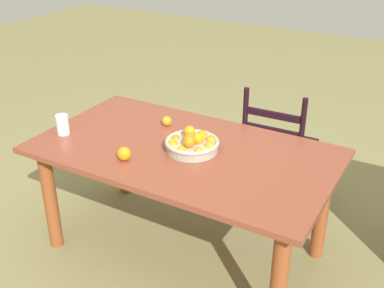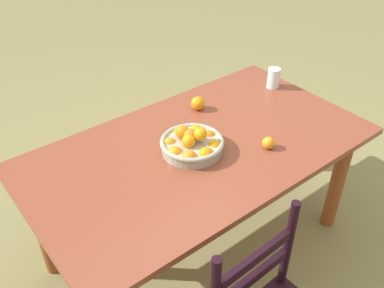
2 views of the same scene
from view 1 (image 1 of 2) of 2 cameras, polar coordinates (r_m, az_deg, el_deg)
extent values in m
plane|color=olive|center=(3.14, -0.91, -12.37)|extent=(12.00, 12.00, 0.00)
cube|color=brown|center=(2.75, -1.02, -0.86)|extent=(1.72, 0.96, 0.03)
cylinder|color=brown|center=(3.11, -16.50, -6.31)|extent=(0.08, 0.08, 0.69)
cylinder|color=brown|center=(2.43, 10.24, -16.13)|extent=(0.08, 0.08, 0.69)
cylinder|color=brown|center=(3.56, -8.28, -0.86)|extent=(0.08, 0.08, 0.69)
cylinder|color=brown|center=(3.00, 15.20, -7.44)|extent=(0.08, 0.08, 0.69)
cube|color=black|center=(3.48, 10.35, -0.26)|extent=(0.46, 0.46, 0.03)
cylinder|color=black|center=(3.71, 13.92, -2.70)|extent=(0.04, 0.04, 0.41)
cylinder|color=black|center=(3.80, 8.23, -1.37)|extent=(0.04, 0.04, 0.41)
cylinder|color=black|center=(3.38, 12.13, -5.64)|extent=(0.04, 0.04, 0.41)
cylinder|color=black|center=(3.48, 5.94, -4.09)|extent=(0.04, 0.04, 0.41)
cylinder|color=black|center=(3.16, 12.93, 1.44)|extent=(0.04, 0.04, 0.46)
cylinder|color=black|center=(3.27, 6.32, 2.86)|extent=(0.04, 0.04, 0.46)
cube|color=black|center=(3.22, 9.52, 1.57)|extent=(0.36, 0.03, 0.04)
cube|color=black|center=(3.18, 9.67, 3.41)|extent=(0.36, 0.03, 0.04)
cylinder|color=#A1A290|center=(2.71, 0.00, -0.26)|extent=(0.30, 0.30, 0.05)
torus|color=#A1A290|center=(2.70, 0.00, 0.24)|extent=(0.31, 0.31, 0.02)
sphere|color=orange|center=(2.66, 2.11, -0.41)|extent=(0.07, 0.07, 0.07)
sphere|color=orange|center=(2.73, 2.20, 0.32)|extent=(0.07, 0.07, 0.07)
sphere|color=orange|center=(2.79, 1.16, 0.92)|extent=(0.07, 0.07, 0.07)
sphere|color=orange|center=(2.80, -0.48, 1.01)|extent=(0.06, 0.06, 0.06)
sphere|color=orange|center=(2.76, -1.95, 0.53)|extent=(0.06, 0.06, 0.06)
sphere|color=orange|center=(2.69, -2.28, -0.15)|extent=(0.07, 0.07, 0.07)
sphere|color=orange|center=(2.62, -1.27, -0.89)|extent=(0.06, 0.06, 0.06)
sphere|color=orange|center=(2.61, 0.82, -1.00)|extent=(0.06, 0.06, 0.06)
sphere|color=orange|center=(2.71, -0.28, 1.50)|extent=(0.06, 0.06, 0.06)
sphere|color=orange|center=(2.69, 0.72, 0.66)|extent=(0.07, 0.07, 0.07)
sphere|color=orange|center=(2.64, -0.35, 0.30)|extent=(0.07, 0.07, 0.07)
sphere|color=orange|center=(2.67, -0.20, 0.54)|extent=(0.06, 0.06, 0.06)
sphere|color=orange|center=(2.68, -0.24, 0.72)|extent=(0.06, 0.06, 0.06)
sphere|color=orange|center=(2.63, -8.08, -1.15)|extent=(0.08, 0.08, 0.08)
sphere|color=orange|center=(3.02, -3.02, 2.75)|extent=(0.06, 0.06, 0.06)
cylinder|color=silver|center=(2.99, -15.13, 2.24)|extent=(0.08, 0.08, 0.12)
camera|label=2|loc=(3.40, 29.63, 23.66)|focal=39.85mm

